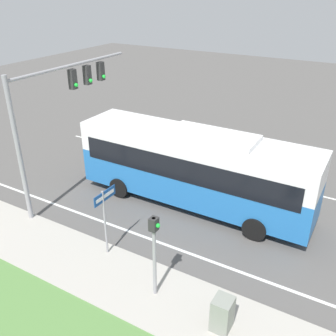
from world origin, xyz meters
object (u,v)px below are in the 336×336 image
Objects in this scene: bus at (194,165)px; utility_cabinet at (222,314)px; pedestrian_signal at (154,245)px; street_sign at (105,212)px; signal_gantry at (60,101)px.

utility_cabinet is at bearing -146.62° from bus.
street_sign is at bearing 70.95° from pedestrian_signal.
street_sign is 2.51× the size of utility_cabinet.
pedestrian_signal is (-3.65, -7.20, -2.65)m from signal_gantry.
pedestrian_signal is 1.11× the size of street_sign.
utility_cabinet is (-3.84, -9.68, -4.10)m from signal_gantry.
pedestrian_signal is 2.90m from street_sign.
bus is 1.50× the size of signal_gantry.
utility_cabinet is at bearing -94.41° from pedestrian_signal.
street_sign is at bearing 77.72° from utility_cabinet.
signal_gantry is (-2.26, 5.66, 2.71)m from bus.
pedestrian_signal is (-5.91, -1.54, 0.06)m from bus.
signal_gantry is at bearing 68.34° from utility_cabinet.
pedestrian_signal reaches higher than utility_cabinet.
signal_gantry is at bearing 58.75° from street_sign.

